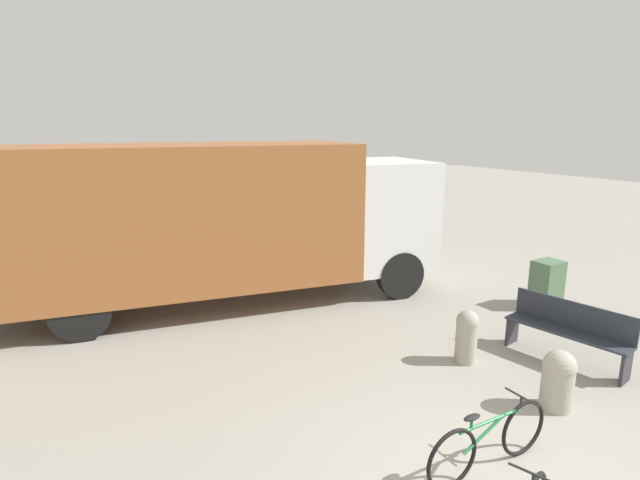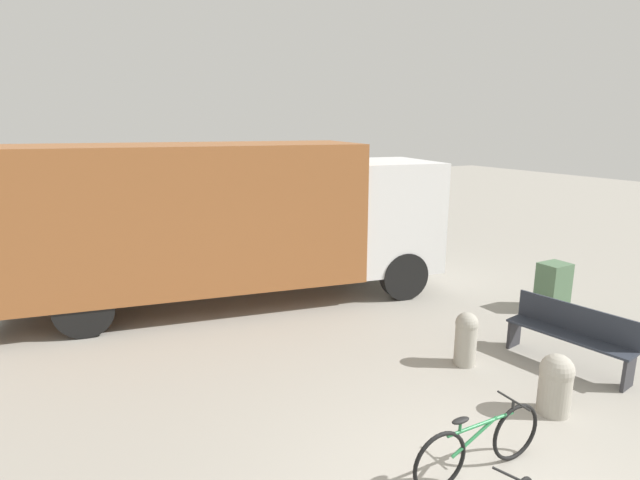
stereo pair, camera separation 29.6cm
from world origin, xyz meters
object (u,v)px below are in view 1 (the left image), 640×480
utility_box (547,284)px  delivery_truck (223,217)px  bollard_near_bench (558,378)px  bollard_far_bench (467,334)px  bicycle_far (489,441)px  park_bench (569,329)px

utility_box → delivery_truck: bearing=147.1°
bollard_near_bench → bollard_far_bench: 1.55m
delivery_truck → utility_box: 6.74m
bicycle_far → bollard_far_bench: bollard_far_bench is taller
bicycle_far → bollard_far_bench: (1.71, 1.93, 0.10)m
bicycle_far → utility_box: bearing=30.9°
delivery_truck → utility_box: bearing=-22.1°
park_bench → delivery_truck: bearing=25.6°
bollard_near_bench → utility_box: 4.07m
delivery_truck → bicycle_far: (0.56, -6.42, -1.47)m
bollard_near_bench → utility_box: utility_box is taller
bollard_far_bench → delivery_truck: bearing=116.8°
delivery_truck → utility_box: size_ratio=9.43×
bollard_far_bench → utility_box: utility_box is taller
delivery_truck → bollard_near_bench: (2.30, -6.04, -1.40)m
park_bench → bicycle_far: size_ratio=1.08×
park_bench → bicycle_far: 3.33m
delivery_truck → park_bench: delivery_truck is taller
bollard_far_bench → utility_box: 3.40m
park_bench → bollard_near_bench: park_bench is taller
delivery_truck → bollard_near_bench: 6.61m
utility_box → park_bench: bearing=-137.8°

